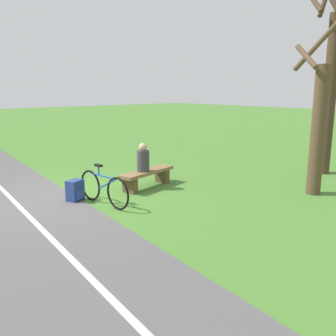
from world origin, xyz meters
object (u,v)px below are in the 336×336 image
at_px(person_seated, 143,159).
at_px(tree_near_bench, 330,83).
at_px(tree_by_path, 319,121).
at_px(backpack, 75,191).
at_px(bicycle, 103,188).
at_px(bench, 147,176).

bearing_deg(person_seated, tree_near_bench, 145.37).
relative_size(person_seated, tree_near_bench, 0.12).
bearing_deg(tree_by_path, backpack, -34.83).
bearing_deg(tree_by_path, bicycle, -30.70).
bearing_deg(tree_near_bench, person_seated, -22.71).
distance_m(bicycle, backpack, 0.75).
bearing_deg(bench, tree_by_path, 119.21).
relative_size(bicycle, backpack, 3.47).
height_order(backpack, tree_near_bench, tree_near_bench).
xyz_separation_m(bicycle, tree_near_bench, (-6.46, 1.61, 2.23)).
bearing_deg(backpack, tree_by_path, 145.17).
height_order(bench, tree_by_path, tree_by_path).
height_order(bench, person_seated, person_seated).
bearing_deg(tree_by_path, person_seated, -47.17).
bearing_deg(backpack, tree_near_bench, 161.55).
distance_m(bench, tree_near_bench, 5.80).
bearing_deg(tree_near_bench, bicycle, -13.97).
bearing_deg(bicycle, person_seated, 102.98).
relative_size(bench, person_seated, 2.43).
relative_size(bicycle, tree_near_bench, 0.29).
relative_size(bench, backpack, 3.63).
xyz_separation_m(bench, bicycle, (1.58, 0.52, 0.06)).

